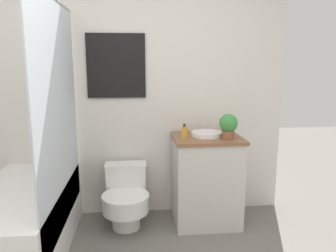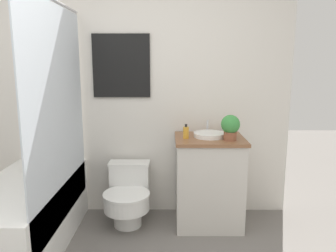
{
  "view_description": "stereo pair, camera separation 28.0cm",
  "coord_description": "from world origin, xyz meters",
  "px_view_note": "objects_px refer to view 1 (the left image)",
  "views": [
    {
      "loc": [
        0.15,
        -1.39,
        1.5
      ],
      "look_at": [
        0.41,
        1.36,
        0.98
      ],
      "focal_mm": 35.0,
      "sensor_mm": 36.0,
      "label": 1
    },
    {
      "loc": [
        0.43,
        -1.4,
        1.5
      ],
      "look_at": [
        0.41,
        1.36,
        0.98
      ],
      "focal_mm": 35.0,
      "sensor_mm": 36.0,
      "label": 2
    }
  ],
  "objects_px": {
    "sink": "(207,134)",
    "potted_plant": "(228,125)",
    "toilet": "(126,197)",
    "soap_bottle": "(184,132)"
  },
  "relations": [
    {
      "from": "toilet",
      "to": "sink",
      "type": "bearing_deg",
      "value": 2.17
    },
    {
      "from": "sink",
      "to": "potted_plant",
      "type": "bearing_deg",
      "value": -39.27
    },
    {
      "from": "toilet",
      "to": "soap_bottle",
      "type": "height_order",
      "value": "soap_bottle"
    },
    {
      "from": "toilet",
      "to": "sink",
      "type": "height_order",
      "value": "sink"
    },
    {
      "from": "soap_bottle",
      "to": "potted_plant",
      "type": "xyz_separation_m",
      "value": [
        0.38,
        -0.07,
        0.07
      ]
    },
    {
      "from": "sink",
      "to": "soap_bottle",
      "type": "height_order",
      "value": "same"
    },
    {
      "from": "sink",
      "to": "soap_bottle",
      "type": "relative_size",
      "value": 2.52
    },
    {
      "from": "toilet",
      "to": "potted_plant",
      "type": "height_order",
      "value": "potted_plant"
    },
    {
      "from": "toilet",
      "to": "soap_bottle",
      "type": "bearing_deg",
      "value": -3.43
    },
    {
      "from": "soap_bottle",
      "to": "potted_plant",
      "type": "bearing_deg",
      "value": -10.79
    }
  ]
}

